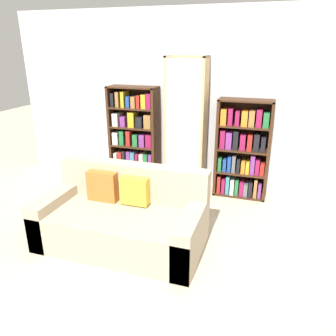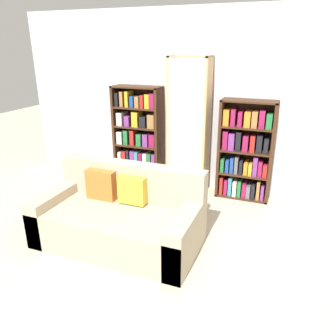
{
  "view_description": "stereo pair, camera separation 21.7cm",
  "coord_description": "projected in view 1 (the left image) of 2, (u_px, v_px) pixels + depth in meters",
  "views": [
    {
      "loc": [
        1.09,
        -2.5,
        2.16
      ],
      "look_at": [
        -0.15,
        1.31,
        0.66
      ],
      "focal_mm": 35.0,
      "sensor_mm": 36.0,
      "label": 1
    },
    {
      "loc": [
        1.29,
        -2.43,
        2.16
      ],
      "look_at": [
        -0.15,
        1.31,
        0.66
      ],
      "focal_mm": 35.0,
      "sensor_mm": 36.0,
      "label": 2
    }
  ],
  "objects": [
    {
      "name": "wall_back",
      "position": [
        200.0,
        103.0,
        4.99
      ],
      "size": [
        6.22,
        0.06,
        2.7
      ],
      "color": "silver",
      "rests_on": "ground"
    },
    {
      "name": "display_cabinet",
      "position": [
        186.0,
        127.0,
        4.96
      ],
      "size": [
        0.59,
        0.36,
        2.03
      ],
      "color": "tan",
      "rests_on": "ground"
    },
    {
      "name": "wine_bottle",
      "position": [
        203.0,
        202.0,
        4.5
      ],
      "size": [
        0.09,
        0.09,
        0.35
      ],
      "color": "black",
      "rests_on": "ground"
    },
    {
      "name": "bookshelf_right",
      "position": [
        242.0,
        151.0,
        4.83
      ],
      "size": [
        0.78,
        0.32,
        1.46
      ],
      "color": "#3D2314",
      "rests_on": "ground"
    },
    {
      "name": "couch",
      "position": [
        123.0,
        219.0,
        3.75
      ],
      "size": [
        1.84,
        0.93,
        0.87
      ],
      "color": "tan",
      "rests_on": "ground"
    },
    {
      "name": "bookshelf_left",
      "position": [
        135.0,
        137.0,
        5.3
      ],
      "size": [
        0.79,
        0.32,
        1.58
      ],
      "color": "#3D2314",
      "rests_on": "ground"
    },
    {
      "name": "ground_plane",
      "position": [
        142.0,
        274.0,
        3.3
      ],
      "size": [
        16.0,
        16.0,
        0.0
      ],
      "primitive_type": "plane",
      "color": "beige"
    }
  ]
}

